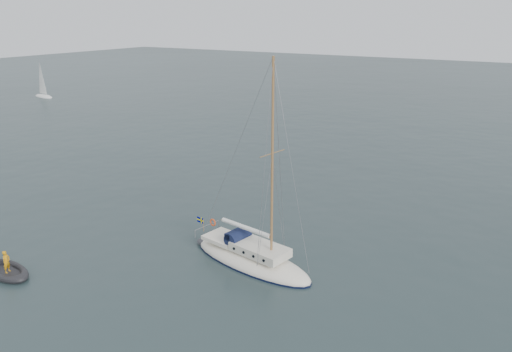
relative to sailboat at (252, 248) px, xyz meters
The scene contains 5 objects.
ground 1.26m from the sailboat, 83.78° to the left, with size 300.00×300.00×0.00m, color black.
sailboat is the anchor object (origin of this frame).
dinghy 3.40m from the sailboat, 162.07° to the left, with size 2.95×1.33×0.42m.
rib 14.44m from the sailboat, 143.67° to the right, with size 3.75×1.71×1.55m.
distant_yacht_a 74.20m from the sailboat, 152.28° to the left, with size 5.42×2.89×7.18m.
Camera 1 is at (14.24, -24.03, 14.55)m, focal length 35.00 mm.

